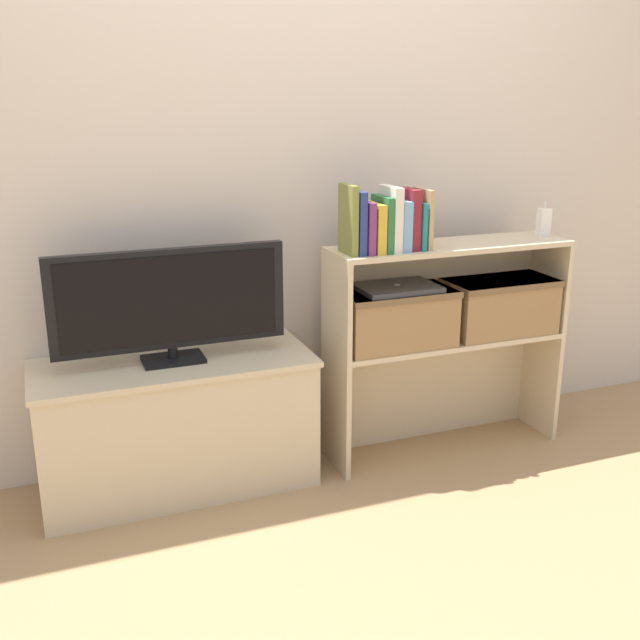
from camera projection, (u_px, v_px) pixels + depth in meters
ground_plane at (332, 483)px, 2.88m from camera, size 16.00×16.00×0.00m
wall_back at (292, 157)px, 2.91m from camera, size 10.00×0.05×2.40m
tv_stand at (177, 424)px, 2.79m from camera, size 1.01×0.42×0.50m
tv at (170, 301)px, 2.65m from camera, size 0.84×0.14×0.42m
bookshelf_lower_tier at (437, 374)px, 3.15m from camera, size 0.99×0.27×0.48m
bookshelf_upper_tier at (442, 275)px, 3.02m from camera, size 0.99×0.27×0.39m
book_olive at (348, 220)px, 2.71m from camera, size 0.03×0.13×0.25m
book_navy at (356, 222)px, 2.73m from camera, size 0.03×0.14×0.23m
book_plum at (364, 227)px, 2.74m from camera, size 0.03×0.16×0.19m
book_mustard at (373, 228)px, 2.76m from camera, size 0.03×0.16×0.18m
book_forest at (382, 224)px, 2.77m from camera, size 0.03×0.15×0.20m
book_ivory at (390, 219)px, 2.77m from camera, size 0.03×0.15×0.24m
book_skyblue at (399, 225)px, 2.79m from camera, size 0.04×0.15×0.19m
book_maroon at (409, 219)px, 2.80m from camera, size 0.04×0.13×0.23m
book_teal at (417, 225)px, 2.82m from camera, size 0.02×0.14×0.18m
book_tan at (423, 219)px, 2.82m from camera, size 0.02×0.14×0.22m
baby_monitor at (544, 222)px, 3.06m from camera, size 0.05×0.03×0.14m
storage_basket_left at (396, 316)px, 2.91m from camera, size 0.45×0.23×0.23m
storage_basket_right at (499, 304)px, 3.08m from camera, size 0.45×0.23×0.23m
laptop at (397, 288)px, 2.88m from camera, size 0.31×0.22×0.02m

